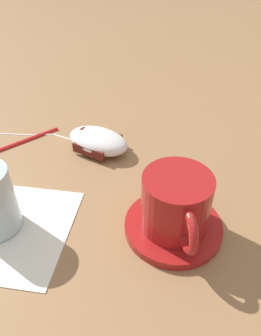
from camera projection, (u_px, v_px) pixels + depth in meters
ground_plane at (71, 188)px, 0.48m from camera, size 3.00×3.00×0.00m
saucer at (173, 226)px, 0.41m from camera, size 0.12×0.12×0.01m
coffee_cup at (176, 204)px, 0.39m from camera, size 0.12×0.08×0.07m
computer_mouse at (98, 141)px, 0.54m from camera, size 0.11×0.12×0.04m
napkin_under_glass at (8, 228)px, 0.42m from camera, size 0.18×0.18×0.00m
pen at (17, 142)px, 0.56m from camera, size 0.10×0.13×0.01m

